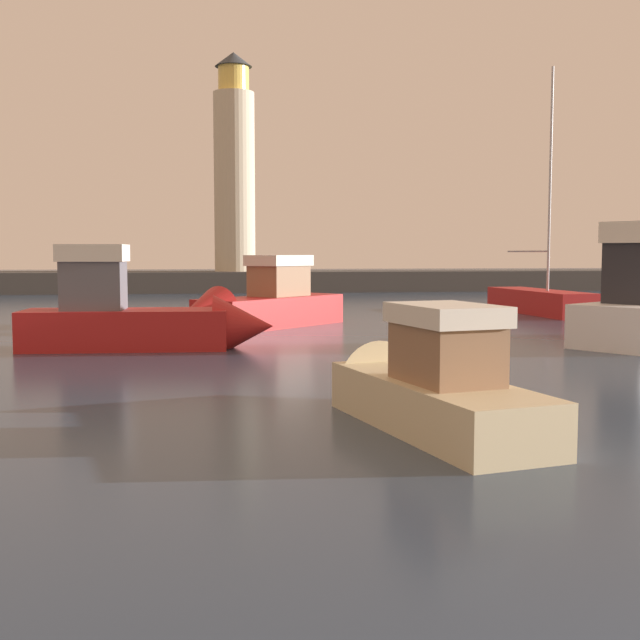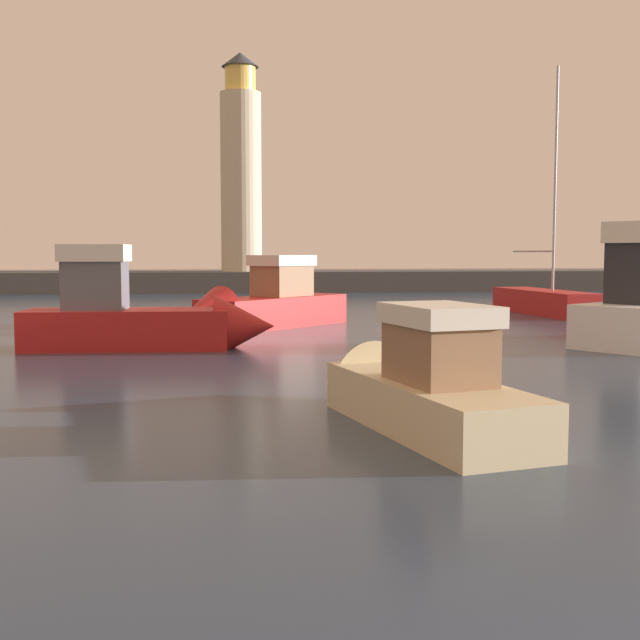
% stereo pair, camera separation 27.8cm
% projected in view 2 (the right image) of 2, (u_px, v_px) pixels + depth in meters
% --- Properties ---
extents(ground_plane, '(220.00, 220.00, 0.00)m').
position_uv_depth(ground_plane, '(314.00, 326.00, 31.70)').
color(ground_plane, '#2D3D51').
extents(breakwater, '(78.06, 5.81, 1.51)m').
position_uv_depth(breakwater, '(268.00, 281.00, 59.88)').
color(breakwater, '#423F3D').
rests_on(breakwater, ground_plane).
extents(lighthouse, '(3.01, 3.01, 15.99)m').
position_uv_depth(lighthouse, '(241.00, 169.00, 58.92)').
color(lighthouse, beige).
rests_on(lighthouse, breakwater).
extents(motorboat_1, '(2.92, 6.39, 2.42)m').
position_uv_depth(motorboat_1, '(409.00, 384.00, 13.66)').
color(motorboat_1, beige).
rests_on(motorboat_1, ground_plane).
extents(motorboat_2, '(7.59, 2.38, 3.46)m').
position_uv_depth(motorboat_2, '(152.00, 318.00, 24.14)').
color(motorboat_2, '#B21E1E').
rests_on(motorboat_2, ground_plane).
extents(motorboat_4, '(7.32, 7.28, 3.20)m').
position_uv_depth(motorboat_4, '(257.00, 306.00, 30.49)').
color(motorboat_4, '#B21E1E').
rests_on(motorboat_4, ground_plane).
extents(sailboat_moored, '(2.45, 7.74, 11.37)m').
position_uv_depth(sailboat_moored, '(544.00, 301.00, 37.82)').
color(sailboat_moored, '#B21E1E').
rests_on(sailboat_moored, ground_plane).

